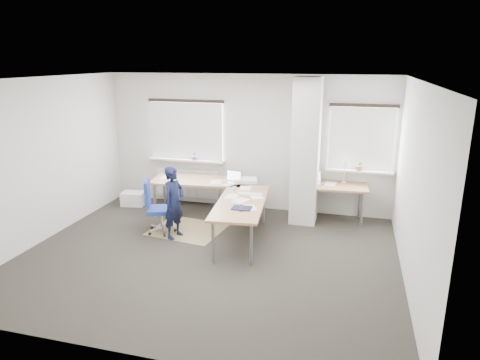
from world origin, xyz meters
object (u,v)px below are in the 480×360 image
(desk_side, at_px, (330,187))
(task_chair, at_px, (159,218))
(person, at_px, (174,203))
(desk_main, at_px, (222,192))

(desk_side, distance_m, task_chair, 3.33)
(desk_side, distance_m, person, 3.04)
(task_chair, height_order, person, person)
(desk_side, relative_size, task_chair, 1.46)
(desk_main, height_order, desk_side, desk_side)
(person, bearing_deg, desk_main, -27.49)
(desk_main, relative_size, desk_side, 1.83)
(desk_side, xyz_separation_m, person, (-2.60, -1.57, -0.04))
(desk_main, xyz_separation_m, task_chair, (-1.04, -0.59, -0.41))
(desk_side, bearing_deg, task_chair, -158.33)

